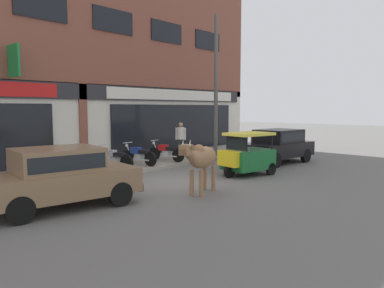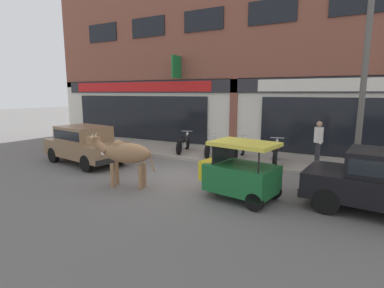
% 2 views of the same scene
% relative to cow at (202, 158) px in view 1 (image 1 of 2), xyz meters
% --- Properties ---
extents(ground_plane, '(90.00, 90.00, 0.00)m').
position_rel_cow_xyz_m(ground_plane, '(0.72, 1.60, -1.01)').
color(ground_plane, '#605E5B').
extents(sidewalk, '(19.00, 3.18, 0.12)m').
position_rel_cow_xyz_m(sidewalk, '(0.72, 5.39, -0.94)').
color(sidewalk, gray).
rests_on(sidewalk, ground).
extents(shop_building, '(23.00, 1.40, 10.25)m').
position_rel_cow_xyz_m(shop_building, '(0.71, 7.24, 3.93)').
color(shop_building, brown).
rests_on(shop_building, ground).
extents(cow, '(2.10, 0.94, 1.61)m').
position_rel_cow_xyz_m(cow, '(0.00, 0.00, 0.00)').
color(cow, '#936B47').
rests_on(cow, ground).
extents(car_0, '(3.78, 2.16, 1.46)m').
position_rel_cow_xyz_m(car_0, '(-3.37, 1.57, -0.19)').
color(car_0, black).
rests_on(car_0, ground).
extents(car_1, '(3.72, 1.94, 1.46)m').
position_rel_cow_xyz_m(car_1, '(6.63, 1.24, -0.19)').
color(car_1, black).
rests_on(car_1, ground).
extents(auto_rickshaw, '(2.10, 1.46, 1.52)m').
position_rel_cow_xyz_m(auto_rickshaw, '(3.27, 0.65, -0.35)').
color(auto_rickshaw, black).
rests_on(auto_rickshaw, ground).
extents(motorcycle_0, '(0.65, 1.78, 0.88)m').
position_rel_cow_xyz_m(motorcycle_0, '(-0.83, 4.84, -0.50)').
color(motorcycle_0, black).
rests_on(motorcycle_0, sidewalk).
extents(motorcycle_1, '(0.60, 1.79, 0.88)m').
position_rel_cow_xyz_m(motorcycle_1, '(0.56, 4.75, -0.50)').
color(motorcycle_1, black).
rests_on(motorcycle_1, sidewalk).
extents(motorcycle_2, '(0.52, 1.81, 0.88)m').
position_rel_cow_xyz_m(motorcycle_2, '(1.80, 4.77, -0.50)').
color(motorcycle_2, black).
rests_on(motorcycle_2, sidewalk).
extents(motorcycle_3, '(0.55, 1.80, 0.88)m').
position_rel_cow_xyz_m(motorcycle_3, '(3.28, 4.72, -0.50)').
color(motorcycle_3, black).
rests_on(motorcycle_3, sidewalk).
extents(pedestrian, '(0.32, 0.45, 1.60)m').
position_rel_cow_xyz_m(pedestrian, '(4.70, 5.18, 0.10)').
color(pedestrian, '#2D2D33').
rests_on(pedestrian, sidewalk).
extents(utility_pole, '(0.18, 0.18, 6.49)m').
position_rel_cow_xyz_m(utility_pole, '(5.95, 4.10, 2.36)').
color(utility_pole, '#595651').
rests_on(utility_pole, sidewalk).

